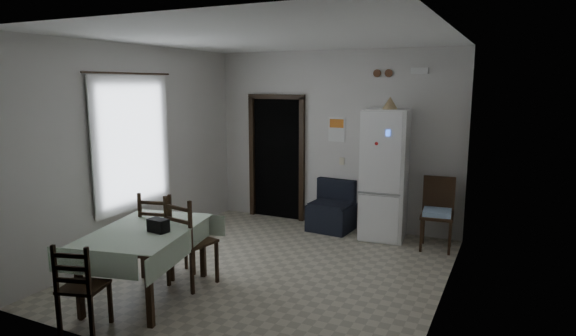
# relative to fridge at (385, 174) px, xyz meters

# --- Properties ---
(ground) EXTENTS (4.50, 4.50, 0.00)m
(ground) POSITION_rel_fridge_xyz_m (-0.96, -1.93, -1.00)
(ground) COLOR #ABA28B
(ground) RESTS_ON ground
(ceiling) EXTENTS (4.20, 4.50, 0.02)m
(ceiling) POSITION_rel_fridge_xyz_m (-0.96, -1.93, 1.90)
(ceiling) COLOR white
(ceiling) RESTS_ON ground
(wall_back) EXTENTS (4.20, 0.02, 2.90)m
(wall_back) POSITION_rel_fridge_xyz_m (-0.96, 0.32, 0.45)
(wall_back) COLOR silver
(wall_back) RESTS_ON ground
(wall_front) EXTENTS (4.20, 0.02, 2.90)m
(wall_front) POSITION_rel_fridge_xyz_m (-0.96, -4.18, 0.45)
(wall_front) COLOR silver
(wall_front) RESTS_ON ground
(wall_left) EXTENTS (0.02, 4.50, 2.90)m
(wall_left) POSITION_rel_fridge_xyz_m (-3.06, -1.93, 0.45)
(wall_left) COLOR silver
(wall_left) RESTS_ON ground
(wall_right) EXTENTS (0.02, 4.50, 2.90)m
(wall_right) POSITION_rel_fridge_xyz_m (1.14, -1.93, 0.45)
(wall_right) COLOR silver
(wall_right) RESTS_ON ground
(doorway) EXTENTS (1.06, 0.52, 2.22)m
(doorway) POSITION_rel_fridge_xyz_m (-2.01, 0.52, 0.06)
(doorway) COLOR black
(doorway) RESTS_ON ground
(window_recess) EXTENTS (0.10, 1.20, 1.60)m
(window_recess) POSITION_rel_fridge_xyz_m (-3.11, -2.13, 0.55)
(window_recess) COLOR silver
(window_recess) RESTS_ON ground
(curtain) EXTENTS (0.02, 1.45, 1.85)m
(curtain) POSITION_rel_fridge_xyz_m (-3.00, -2.13, 0.55)
(curtain) COLOR white
(curtain) RESTS_ON ground
(curtain_rod) EXTENTS (0.02, 1.60, 0.02)m
(curtain_rod) POSITION_rel_fridge_xyz_m (-2.99, -2.13, 1.50)
(curtain_rod) COLOR black
(curtain_rod) RESTS_ON ground
(calendar) EXTENTS (0.28, 0.02, 0.40)m
(calendar) POSITION_rel_fridge_xyz_m (-0.91, 0.31, 0.62)
(calendar) COLOR white
(calendar) RESTS_ON ground
(calendar_image) EXTENTS (0.24, 0.01, 0.14)m
(calendar_image) POSITION_rel_fridge_xyz_m (-0.91, 0.30, 0.72)
(calendar_image) COLOR orange
(calendar_image) RESTS_ON ground
(light_switch) EXTENTS (0.08, 0.02, 0.12)m
(light_switch) POSITION_rel_fridge_xyz_m (-0.81, 0.31, 0.10)
(light_switch) COLOR beige
(light_switch) RESTS_ON ground
(vent_left) EXTENTS (0.12, 0.03, 0.12)m
(vent_left) POSITION_rel_fridge_xyz_m (-0.26, 0.30, 1.52)
(vent_left) COLOR #523320
(vent_left) RESTS_ON ground
(vent_right) EXTENTS (0.12, 0.03, 0.12)m
(vent_right) POSITION_rel_fridge_xyz_m (-0.08, 0.30, 1.52)
(vent_right) COLOR #523320
(vent_right) RESTS_ON ground
(emergency_light) EXTENTS (0.25, 0.07, 0.09)m
(emergency_light) POSITION_rel_fridge_xyz_m (0.39, 0.28, 1.55)
(emergency_light) COLOR white
(emergency_light) RESTS_ON ground
(fridge) EXTENTS (0.70, 0.70, 1.99)m
(fridge) POSITION_rel_fridge_xyz_m (0.00, 0.00, 0.00)
(fridge) COLOR white
(fridge) RESTS_ON ground
(tan_cone) EXTENTS (0.24, 0.24, 0.18)m
(tan_cone) POSITION_rel_fridge_xyz_m (0.05, -0.04, 1.09)
(tan_cone) COLOR tan
(tan_cone) RESTS_ON fridge
(navy_seat) EXTENTS (0.71, 0.69, 0.80)m
(navy_seat) POSITION_rel_fridge_xyz_m (-0.87, 0.00, -0.59)
(navy_seat) COLOR black
(navy_seat) RESTS_ON ground
(corner_chair) EXTENTS (0.49, 0.49, 1.04)m
(corner_chair) POSITION_rel_fridge_xyz_m (0.82, -0.21, -0.48)
(corner_chair) COLOR black
(corner_chair) RESTS_ON ground
(dining_table) EXTENTS (1.29, 1.68, 0.78)m
(dining_table) POSITION_rel_fridge_xyz_m (-1.85, -3.21, -0.61)
(dining_table) COLOR #B1C6A9
(dining_table) RESTS_ON ground
(black_bag) EXTENTS (0.23, 0.16, 0.14)m
(black_bag) POSITION_rel_fridge_xyz_m (-1.65, -3.23, -0.14)
(black_bag) COLOR black
(black_bag) RESTS_ON dining_table
(dining_chair_far_left) EXTENTS (0.55, 0.55, 1.07)m
(dining_chair_far_left) POSITION_rel_fridge_xyz_m (-2.10, -2.62, -0.46)
(dining_chair_far_left) COLOR black
(dining_chair_far_left) RESTS_ON ground
(dining_chair_far_right) EXTENTS (0.54, 0.54, 1.09)m
(dining_chair_far_right) POSITION_rel_fridge_xyz_m (-1.59, -2.74, -0.45)
(dining_chair_far_right) COLOR black
(dining_chair_far_right) RESTS_ON ground
(dining_chair_near_head) EXTENTS (0.48, 0.48, 0.91)m
(dining_chair_near_head) POSITION_rel_fridge_xyz_m (-1.87, -4.07, -0.54)
(dining_chair_near_head) COLOR black
(dining_chair_near_head) RESTS_ON ground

